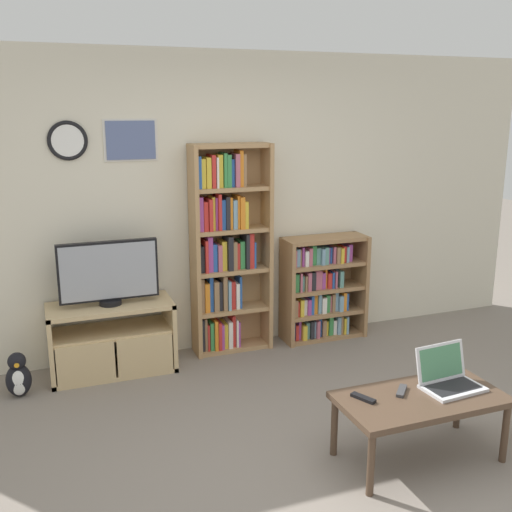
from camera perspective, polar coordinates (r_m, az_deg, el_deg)
The scene contains 11 objects.
ground_plane at distance 3.79m, azimuth 6.63°, elevation -20.33°, with size 18.00×18.00×0.00m, color gray.
wall_back at distance 5.27m, azimuth -4.11°, elevation 4.95°, with size 6.33×0.09×2.60m.
tv_stand at distance 5.07m, azimuth -13.54°, elevation -7.63°, with size 1.00×0.45×0.58m.
television at distance 4.90m, azimuth -13.86°, elevation -1.55°, with size 0.78×0.18×0.52m.
bookshelf_tall at distance 5.21m, azimuth -2.91°, elevation 0.62°, with size 0.69×0.25×1.84m.
bookshelf_short at distance 5.64m, azimuth 6.06°, elevation -3.13°, with size 0.79×0.30×0.97m.
coffee_table at distance 3.90m, azimuth 15.42°, elevation -13.33°, with size 1.03×0.52×0.42m.
laptop at distance 4.02m, azimuth 17.79°, elevation -10.92°, with size 0.39×0.30×0.25m.
remote_near_laptop at distance 3.76m, azimuth 10.17°, elevation -13.17°, with size 0.11×0.16×0.02m.
remote_far_from_laptop at distance 3.89m, azimuth 13.70°, elevation -12.37°, with size 0.14×0.15×0.02m.
penguin_figurine at distance 4.93m, azimuth -21.70°, elevation -10.63°, with size 0.19×0.17×0.35m.
Camera 1 is at (-1.47, -2.76, 2.14)m, focal length 42.00 mm.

